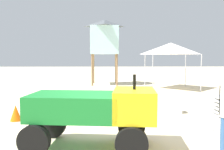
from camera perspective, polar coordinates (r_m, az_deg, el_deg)
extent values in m
plane|color=beige|center=(5.74, 2.47, -14.51)|extent=(80.00, 80.00, 0.00)
cube|color=#197A2D|center=(5.06, -8.63, -7.17)|extent=(1.90, 1.28, 0.50)
cube|color=yellow|center=(4.92, 5.21, -6.86)|extent=(0.91, 1.18, 0.60)
cylinder|color=black|center=(4.85, 5.25, -1.64)|extent=(0.07, 0.07, 0.30)
cylinder|color=black|center=(5.59, 4.57, -11.81)|extent=(0.62, 0.24, 0.60)
cylinder|color=black|center=(4.55, 4.60, -15.65)|extent=(0.62, 0.24, 0.60)
cylinder|color=black|center=(5.87, -13.64, -11.14)|extent=(0.62, 0.24, 0.60)
cylinder|color=black|center=(4.88, -17.77, -14.42)|extent=(0.62, 0.24, 0.60)
cylinder|color=white|center=(6.69, 22.29, -10.23)|extent=(0.04, 0.04, 0.42)
cylinder|color=white|center=(6.32, 23.85, -11.12)|extent=(0.04, 0.04, 0.42)
ellipsoid|color=white|center=(8.64, -10.41, -7.88)|extent=(2.13, 0.58, 0.08)
ellipsoid|color=green|center=(8.66, -9.79, -7.30)|extent=(2.59, 0.36, 0.08)
ellipsoid|color=yellow|center=(8.74, -10.24, -6.67)|extent=(2.32, 0.82, 0.08)
cylinder|color=#33598C|center=(4.66, 24.75, -13.94)|extent=(0.14, 0.14, 0.84)
cylinder|color=#B2B2B7|center=(12.96, 9.48, 0.44)|extent=(0.05, 0.05, 1.99)
cylinder|color=#B2B2B7|center=(13.68, 20.10, 0.43)|extent=(0.05, 0.05, 1.99)
cylinder|color=#B2B2B7|center=(15.48, 7.70, 1.07)|extent=(0.05, 0.05, 1.99)
cylinder|color=#B2B2B7|center=(16.08, 16.76, 1.05)|extent=(0.05, 0.05, 1.99)
pyramid|color=silver|center=(14.47, 13.60, 6.02)|extent=(2.56, 2.56, 0.66)
cylinder|color=olive|center=(15.53, -4.64, 1.18)|extent=(0.12, 0.12, 2.03)
cylinder|color=olive|center=(15.52, 1.12, 1.19)|extent=(0.12, 0.12, 2.03)
cylinder|color=olive|center=(17.08, -4.34, 1.46)|extent=(0.12, 0.12, 2.03)
cylinder|color=olive|center=(17.07, 0.89, 1.47)|extent=(0.12, 0.12, 2.03)
cube|color=#B3E3E2|center=(16.30, -1.76, 8.07)|extent=(1.80, 1.80, 1.80)
pyramid|color=#4C5156|center=(16.41, -1.77, 11.99)|extent=(1.98, 1.98, 0.45)
cone|color=orange|center=(7.65, -21.56, -8.24)|extent=(0.32, 0.32, 0.46)
cube|color=white|center=(8.35, 13.72, -7.13)|extent=(0.60, 0.38, 0.43)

